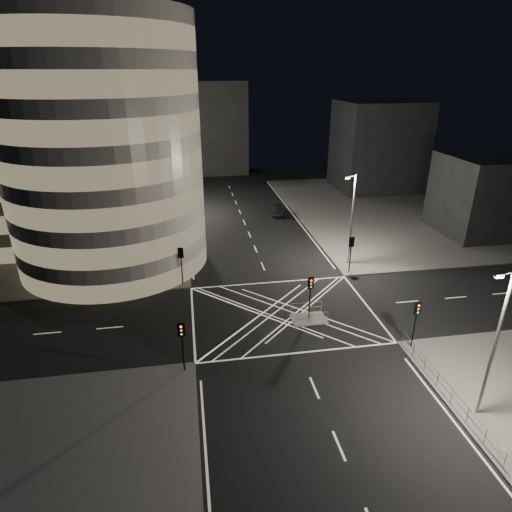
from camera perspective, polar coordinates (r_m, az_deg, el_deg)
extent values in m
plane|color=black|center=(38.86, 3.57, -7.56)|extent=(120.00, 120.00, 0.00)
cube|color=#4A4745|center=(66.11, -27.63, 3.27)|extent=(42.00, 42.00, 0.15)
cube|color=#4A4745|center=(72.60, 21.63, 5.99)|extent=(42.00, 42.00, 0.15)
cube|color=slate|center=(38.04, 7.04, -8.32)|extent=(3.00, 2.00, 0.15)
cylinder|color=#989590|center=(47.63, -19.76, 13.33)|extent=(20.00, 20.00, 25.00)
cube|color=#989590|center=(59.66, -27.97, 13.86)|extent=(20.00, 18.00, 25.00)
cube|color=black|center=(49.66, -24.21, 28.06)|extent=(6.40, 0.50, 0.50)
cube|color=#989590|center=(76.19, -20.86, 15.48)|extent=(24.00, 16.00, 22.00)
cube|color=black|center=(80.77, 15.95, 13.95)|extent=(14.00, 12.00, 15.00)
cube|color=black|center=(63.12, 27.99, 7.21)|extent=(10.00, 10.00, 10.00)
cube|color=black|center=(91.07, -7.23, 16.52)|extent=(18.00, 8.00, 18.00)
cylinder|color=black|center=(45.30, -12.02, -0.78)|extent=(0.32, 0.32, 3.22)
ellipsoid|color=black|center=(44.28, -12.31, 2.37)|extent=(3.87, 3.87, 4.45)
cylinder|color=black|center=(50.86, -11.81, 1.89)|extent=(0.32, 0.32, 3.03)
ellipsoid|color=black|center=(49.91, -12.08, 4.90)|extent=(4.76, 4.76, 5.47)
cylinder|color=black|center=(56.40, -11.68, 4.37)|extent=(0.32, 0.32, 3.55)
ellipsoid|color=black|center=(55.53, -11.93, 7.21)|extent=(4.13, 4.13, 4.75)
cylinder|color=black|center=(62.02, -11.57, 6.41)|extent=(0.32, 0.32, 4.08)
ellipsoid|color=black|center=(61.17, -11.82, 9.30)|extent=(4.33, 4.33, 4.98)
cylinder|color=black|center=(67.97, -11.41, 7.34)|extent=(0.32, 0.32, 2.71)
ellipsoid|color=black|center=(67.36, -11.57, 9.27)|extent=(3.69, 3.69, 4.24)
cylinder|color=black|center=(43.27, -9.84, -1.96)|extent=(0.12, 0.12, 3.00)
cube|color=black|center=(42.47, -10.03, 0.41)|extent=(0.28, 0.22, 0.90)
cube|color=black|center=(42.47, -10.03, 0.41)|extent=(0.55, 0.04, 1.10)
cylinder|color=black|center=(31.52, -9.69, -12.60)|extent=(0.12, 0.12, 3.00)
cube|color=black|center=(30.42, -9.94, -9.64)|extent=(0.28, 0.22, 0.90)
cube|color=black|center=(30.42, -9.94, -9.64)|extent=(0.55, 0.04, 1.10)
cylinder|color=black|center=(46.32, 12.43, -0.40)|extent=(0.12, 0.12, 3.00)
cube|color=black|center=(45.58, 12.64, 1.84)|extent=(0.28, 0.22, 0.90)
cube|color=black|center=(45.58, 12.64, 1.84)|extent=(0.55, 0.04, 1.10)
cylinder|color=black|center=(35.59, 20.30, -9.25)|extent=(0.12, 0.12, 3.00)
cube|color=black|center=(34.62, 20.75, -6.53)|extent=(0.28, 0.22, 0.90)
cube|color=black|center=(34.62, 20.75, -6.53)|extent=(0.55, 0.04, 1.10)
cylinder|color=black|center=(37.23, 7.16, -6.27)|extent=(0.12, 0.12, 3.00)
cube|color=black|center=(36.31, 7.32, -3.60)|extent=(0.28, 0.22, 0.90)
cube|color=black|center=(36.31, 7.32, -3.60)|extent=(0.55, 0.04, 1.10)
cylinder|color=slate|center=(46.81, -11.04, 4.59)|extent=(0.20, 0.20, 10.00)
cylinder|color=slate|center=(45.47, -10.94, 10.41)|extent=(0.90, 0.10, 0.10)
cube|color=slate|center=(45.48, -10.36, 10.33)|extent=(0.50, 0.25, 0.18)
cube|color=white|center=(45.51, -10.35, 10.19)|extent=(0.42, 0.20, 0.05)
cylinder|color=slate|center=(64.11, -10.82, 9.78)|extent=(0.20, 0.20, 10.00)
cylinder|color=slate|center=(63.14, -10.75, 14.08)|extent=(0.90, 0.10, 0.10)
cube|color=slate|center=(63.15, -10.32, 14.02)|extent=(0.50, 0.25, 0.18)
cube|color=white|center=(63.17, -10.31, 13.92)|extent=(0.42, 0.20, 0.05)
cylinder|color=slate|center=(47.21, 12.65, 4.62)|extent=(0.20, 0.20, 10.00)
cylinder|color=slate|center=(45.73, 12.66, 10.34)|extent=(0.90, 0.10, 0.10)
cube|color=slate|center=(45.59, 12.11, 10.22)|extent=(0.50, 0.25, 0.18)
cube|color=white|center=(45.62, 12.10, 10.08)|extent=(0.42, 0.20, 0.05)
cylinder|color=slate|center=(29.29, 29.20, -10.49)|extent=(0.20, 0.20, 10.00)
cylinder|color=slate|center=(26.84, 30.47, -1.97)|extent=(0.90, 0.10, 0.10)
cube|color=slate|center=(26.60, 29.68, -2.25)|extent=(0.50, 0.25, 0.18)
cube|color=white|center=(26.65, 29.63, -2.46)|extent=(0.42, 0.20, 0.05)
cube|color=slate|center=(32.29, 23.85, -15.73)|extent=(0.06, 11.70, 1.10)
cube|color=slate|center=(36.98, 7.47, -8.23)|extent=(2.80, 0.06, 1.10)
cube|color=slate|center=(38.45, 6.72, -6.84)|extent=(2.80, 0.06, 1.10)
imported|color=black|center=(64.53, 2.69, 6.21)|extent=(1.85, 4.68, 1.52)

